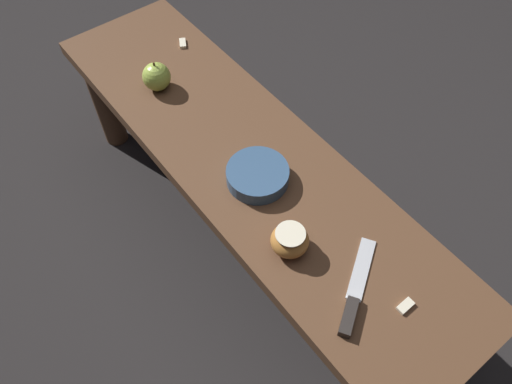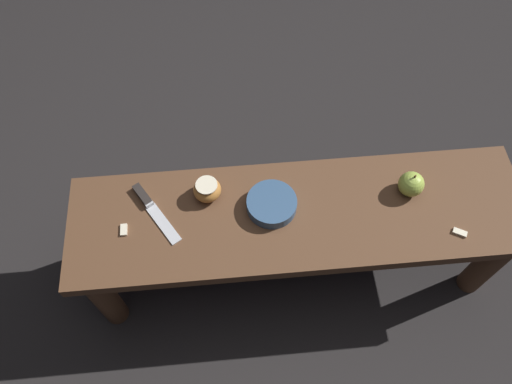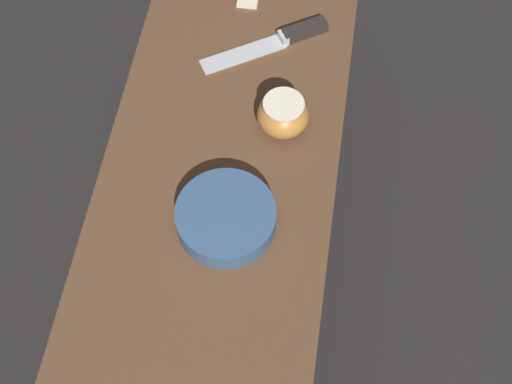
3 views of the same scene
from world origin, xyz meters
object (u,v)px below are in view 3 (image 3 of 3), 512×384
knife (284,38)px  bowl (226,218)px  apple_cut (283,115)px  wooden_bench (202,291)px

knife → bowl: size_ratio=1.41×
apple_cut → knife: bearing=-173.0°
knife → bowl: 0.36m
wooden_bench → apple_cut: apple_cut is taller
wooden_bench → knife: bearing=171.6°
wooden_bench → knife: size_ratio=6.54×
bowl → apple_cut: bearing=162.5°
wooden_bench → apple_cut: bearing=162.1°
knife → apple_cut: 0.18m
wooden_bench → knife: (-0.44, 0.07, 0.09)m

